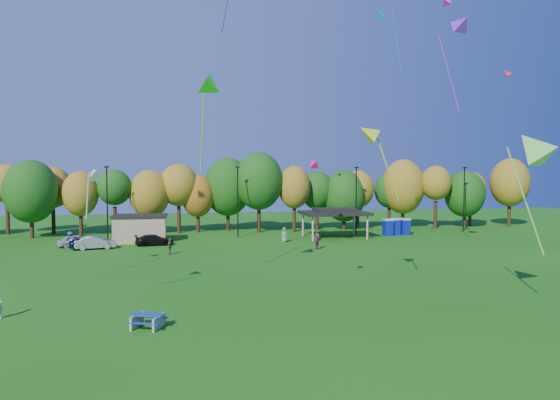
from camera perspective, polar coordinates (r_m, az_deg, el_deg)
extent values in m
plane|color=#19600F|center=(25.63, 1.04, -15.78)|extent=(160.00, 160.00, 0.00)
cylinder|color=black|center=(76.37, -28.68, -1.92)|extent=(0.50, 0.50, 4.12)
ellipsoid|color=olive|center=(76.13, -28.77, 1.68)|extent=(4.78, 4.78, 5.18)
cylinder|color=black|center=(70.67, -26.50, -2.47)|extent=(0.50, 0.50, 3.56)
ellipsoid|color=#144C0F|center=(70.41, -26.58, 0.90)|extent=(6.62, 6.62, 8.00)
cylinder|color=black|center=(74.17, -24.47, -2.09)|extent=(0.50, 0.50, 3.79)
ellipsoid|color=olive|center=(73.92, -24.55, 1.33)|extent=(4.94, 4.94, 5.58)
cylinder|color=black|center=(70.19, -21.80, -2.50)|extent=(0.50, 0.50, 3.34)
ellipsoid|color=olive|center=(69.93, -21.86, 0.68)|extent=(4.61, 4.61, 5.88)
cylinder|color=black|center=(69.35, -18.33, -2.30)|extent=(0.50, 0.50, 3.82)
ellipsoid|color=#144C0F|center=(69.08, -18.40, 1.38)|extent=(4.43, 4.43, 4.73)
cylinder|color=black|center=(69.62, -14.65, -2.45)|extent=(0.50, 0.50, 3.25)
ellipsoid|color=olive|center=(69.36, -14.69, 0.67)|extent=(5.33, 5.33, 6.53)
cylinder|color=black|center=(70.04, -11.48, -2.09)|extent=(0.50, 0.50, 3.96)
ellipsoid|color=olive|center=(69.77, -11.52, 1.70)|extent=(5.31, 5.31, 5.82)
cylinder|color=black|center=(70.39, -9.35, -2.42)|extent=(0.50, 0.50, 3.05)
ellipsoid|color=#995914|center=(70.13, -9.38, 0.48)|extent=(4.54, 4.54, 5.87)
cylinder|color=black|center=(71.80, -5.98, -1.99)|extent=(0.50, 0.50, 3.77)
ellipsoid|color=#144C0F|center=(71.54, -6.00, 1.52)|extent=(6.69, 6.69, 8.35)
cylinder|color=black|center=(69.32, -2.42, -1.95)|extent=(0.50, 0.50, 4.28)
ellipsoid|color=#144C0F|center=(69.05, -2.43, 2.19)|extent=(6.64, 6.64, 8.01)
cylinder|color=black|center=(69.95, 1.64, -2.11)|extent=(0.50, 0.50, 3.76)
ellipsoid|color=olive|center=(69.69, 1.64, 1.48)|extent=(4.49, 4.49, 6.02)
cylinder|color=black|center=(72.89, 4.25, -2.04)|extent=(0.50, 0.50, 3.43)
ellipsoid|color=#144C0F|center=(72.64, 4.26, 1.11)|extent=(4.77, 4.77, 5.63)
cylinder|color=black|center=(73.22, 7.31, -2.22)|extent=(0.50, 0.50, 2.95)
ellipsoid|color=#144C0F|center=(72.98, 7.33, 0.48)|extent=(6.14, 6.14, 7.54)
cylinder|color=black|center=(74.38, 8.86, -1.93)|extent=(0.50, 0.50, 3.52)
ellipsoid|color=olive|center=(74.13, 8.89, 1.24)|extent=(4.78, 4.78, 5.53)
cylinder|color=black|center=(78.03, 12.36, -1.78)|extent=(0.50, 0.50, 3.39)
ellipsoid|color=#144C0F|center=(77.79, 12.39, 1.12)|extent=(4.54, 4.54, 5.46)
cylinder|color=black|center=(77.53, 13.85, -1.70)|extent=(0.50, 0.50, 3.72)
ellipsoid|color=olive|center=(77.29, 13.90, 1.50)|extent=(6.32, 6.32, 8.24)
cylinder|color=black|center=(77.71, 17.33, -1.62)|extent=(0.50, 0.50, 4.06)
ellipsoid|color=olive|center=(77.47, 17.39, 1.88)|extent=(4.50, 4.50, 5.13)
cylinder|color=black|center=(80.76, 20.31, -1.85)|extent=(0.50, 0.50, 3.05)
ellipsoid|color=#144C0F|center=(80.54, 20.36, 0.67)|extent=(5.97, 5.97, 7.05)
cylinder|color=black|center=(83.06, 20.88, -1.56)|extent=(0.50, 0.50, 3.55)
ellipsoid|color=olive|center=(82.83, 20.94, 1.30)|extent=(4.60, 4.60, 4.99)
cylinder|color=black|center=(84.61, 24.72, -1.38)|extent=(0.50, 0.50, 4.07)
ellipsoid|color=olive|center=(84.39, 24.79, 1.83)|extent=(5.83, 5.83, 7.42)
cylinder|color=black|center=(64.40, -19.14, -0.41)|extent=(0.16, 0.16, 9.00)
cube|color=black|center=(64.29, -19.22, 3.60)|extent=(0.50, 0.25, 0.18)
cylinder|color=black|center=(64.20, -4.85, -0.25)|extent=(0.16, 0.16, 9.00)
cube|color=black|center=(64.09, -4.87, 3.76)|extent=(0.50, 0.25, 0.18)
cylinder|color=black|center=(67.88, 8.70, -0.09)|extent=(0.16, 0.16, 9.00)
cube|color=black|center=(67.77, 8.73, 3.71)|extent=(0.50, 0.25, 0.18)
cylinder|color=black|center=(74.87, 20.28, 0.05)|extent=(0.16, 0.16, 9.00)
cube|color=black|center=(74.77, 20.35, 3.49)|extent=(0.50, 0.25, 0.18)
cube|color=tan|center=(62.24, -15.69, -3.24)|extent=(6.00, 4.00, 3.00)
cube|color=black|center=(62.08, -15.71, -1.75)|extent=(6.30, 4.30, 0.25)
cylinder|color=tan|center=(60.64, 3.77, -3.30)|extent=(0.24, 0.24, 3.00)
cylinder|color=tan|center=(62.82, 9.96, -3.11)|extent=(0.24, 0.24, 3.00)
cylinder|color=tan|center=(65.45, 2.63, -2.82)|extent=(0.24, 0.24, 3.00)
cylinder|color=tan|center=(67.47, 8.42, -2.67)|extent=(0.24, 0.24, 3.00)
cube|color=black|center=(63.85, 6.23, -1.50)|extent=(8.20, 6.20, 0.35)
cube|color=black|center=(63.82, 6.23, -1.14)|extent=(5.00, 3.50, 0.45)
cube|color=#0B1C94|center=(67.29, 12.22, -3.15)|extent=(1.10, 1.10, 2.00)
cube|color=silver|center=(67.18, 12.23, -2.23)|extent=(1.15, 1.15, 0.18)
cube|color=#0B1C94|center=(68.39, 13.01, -3.06)|extent=(1.10, 1.10, 2.00)
cube|color=silver|center=(68.28, 13.02, -2.15)|extent=(1.15, 1.15, 0.18)
cube|color=#0B1C94|center=(68.64, 14.11, -3.05)|extent=(1.10, 1.10, 2.00)
cube|color=silver|center=(68.53, 14.12, -2.14)|extent=(1.15, 1.15, 0.18)
cube|color=tan|center=(28.62, -16.05, -13.13)|extent=(0.64, 1.35, 0.70)
cube|color=tan|center=(28.09, -13.68, -13.41)|extent=(0.64, 1.35, 0.70)
cube|color=#143CAF|center=(28.24, -14.89, -12.53)|extent=(1.90, 1.34, 0.06)
cube|color=#143CAF|center=(27.80, -15.43, -13.44)|extent=(1.72, 0.88, 0.05)
cube|color=#143CAF|center=(28.85, -14.35, -12.81)|extent=(1.72, 0.88, 0.05)
imported|color=silver|center=(60.43, -22.27, -4.33)|extent=(4.29, 2.71, 1.36)
imported|color=#9B9BA0|center=(57.88, -20.38, -4.59)|extent=(4.47, 2.33, 1.40)
imported|color=#0C1348|center=(58.46, -20.63, -4.56)|extent=(5.08, 3.03, 1.32)
imported|color=black|center=(58.85, -14.18, -4.45)|extent=(4.46, 2.24, 1.24)
imported|color=#A14359|center=(54.23, 4.25, -4.70)|extent=(1.37, 1.71, 1.82)
imported|color=#636A41|center=(51.89, -12.48, -5.21)|extent=(0.67, 1.04, 1.65)
imported|color=#4B4291|center=(60.00, -22.85, -4.20)|extent=(1.22, 1.31, 1.77)
imported|color=#6C8E61|center=(59.52, 0.47, -4.00)|extent=(1.01, 1.04, 1.80)
cone|color=#1BC81A|center=(35.85, -8.10, 13.35)|extent=(2.14, 2.62, 2.32)
cylinder|color=#1BC81A|center=(37.46, -8.85, 8.04)|extent=(0.57, 2.46, 6.61)
cone|color=purple|center=(48.47, 19.51, 18.34)|extent=(2.37, 2.72, 2.38)
cylinder|color=purple|center=(49.93, 18.71, 13.66)|extent=(0.88, 2.75, 7.55)
cone|color=#FF2AB8|center=(49.78, 18.64, 20.85)|extent=(1.60, 1.45, 1.28)
cone|color=#207ECD|center=(52.20, 11.16, 20.23)|extent=(2.39, 2.30, 1.93)
cylinder|color=#207ECD|center=(51.06, 13.18, 17.45)|extent=(1.78, 1.37, 5.67)
cylinder|color=navy|center=(39.83, -6.21, 20.91)|extent=(0.85, 1.30, 3.79)
cone|color=silver|center=(32.73, -20.34, 2.87)|extent=(1.52, 1.69, 1.42)
cylinder|color=silver|center=(31.99, -21.12, 0.43)|extent=(0.51, 1.08, 2.85)
cone|color=#FC0E89|center=(32.85, 3.80, 4.21)|extent=(0.92, 1.11, 1.02)
cone|color=red|center=(60.75, 24.48, 13.06)|extent=(1.42, 1.35, 1.13)
cone|color=#67C947|center=(32.25, 26.86, 5.43)|extent=(3.23, 3.50, 2.81)
cylinder|color=#67C947|center=(34.34, 26.20, 0.03)|extent=(1.31, 2.21, 6.61)
cone|color=#AFD116|center=(34.55, 9.97, 7.55)|extent=(1.92, 1.52, 1.83)
cylinder|color=#AFD116|center=(35.14, 12.13, 3.78)|extent=(1.81, 0.26, 4.73)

